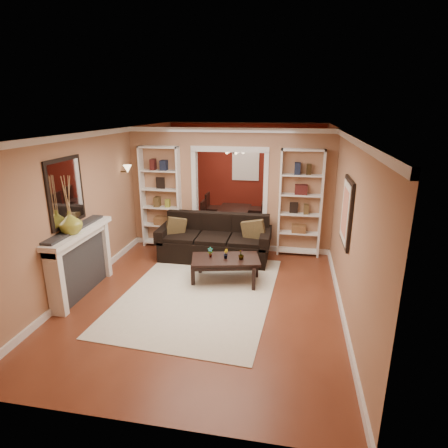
% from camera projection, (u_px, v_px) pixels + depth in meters
% --- Properties ---
extents(floor, '(8.00, 8.00, 0.00)m').
position_uv_depth(floor, '(220.00, 267.00, 7.59)').
color(floor, brown).
rests_on(floor, ground).
extents(ceiling, '(8.00, 8.00, 0.00)m').
position_uv_depth(ceiling, '(219.00, 131.00, 6.78)').
color(ceiling, white).
rests_on(ceiling, ground).
extents(wall_back, '(8.00, 0.00, 8.00)m').
position_uv_depth(wall_back, '(246.00, 170.00, 10.94)').
color(wall_back, '#AC7B5B').
rests_on(wall_back, ground).
extents(wall_front, '(8.00, 0.00, 8.00)m').
position_uv_depth(wall_front, '(135.00, 307.00, 3.43)').
color(wall_front, '#AC7B5B').
rests_on(wall_front, ground).
extents(wall_left, '(0.00, 8.00, 8.00)m').
position_uv_depth(wall_left, '(111.00, 198.00, 7.58)').
color(wall_left, '#AC7B5B').
rests_on(wall_left, ground).
extents(wall_right, '(0.00, 8.00, 8.00)m').
position_uv_depth(wall_right, '(341.00, 208.00, 6.79)').
color(wall_right, '#AC7B5B').
rests_on(wall_right, ground).
extents(partition_wall, '(4.50, 0.15, 2.70)m').
position_uv_depth(partition_wall, '(230.00, 190.00, 8.31)').
color(partition_wall, '#AC7B5B').
rests_on(partition_wall, floor).
extents(red_back_panel, '(4.44, 0.04, 2.64)m').
position_uv_depth(red_back_panel, '(246.00, 171.00, 10.92)').
color(red_back_panel, maroon).
rests_on(red_back_panel, floor).
extents(dining_window, '(0.78, 0.03, 0.98)m').
position_uv_depth(dining_window, '(246.00, 164.00, 10.81)').
color(dining_window, '#8CA5CC').
rests_on(dining_window, wall_back).
extents(area_rug, '(2.70, 3.63, 0.01)m').
position_uv_depth(area_rug, '(199.00, 292.00, 6.55)').
color(area_rug, silver).
rests_on(area_rug, floor).
extents(sofa, '(2.35, 1.01, 0.92)m').
position_uv_depth(sofa, '(214.00, 238.00, 7.91)').
color(sofa, black).
rests_on(sofa, floor).
extents(pillow_left, '(0.41, 0.30, 0.41)m').
position_uv_depth(pillow_left, '(176.00, 228.00, 7.98)').
color(pillow_left, brown).
rests_on(pillow_left, sofa).
extents(pillow_right, '(0.48, 0.20, 0.46)m').
position_uv_depth(pillow_right, '(254.00, 231.00, 7.68)').
color(pillow_right, brown).
rests_on(pillow_right, sofa).
extents(coffee_table, '(1.34, 0.92, 0.46)m').
position_uv_depth(coffee_table, '(226.00, 270.00, 6.92)').
color(coffee_table, black).
rests_on(coffee_table, floor).
extents(plant_left, '(0.12, 0.10, 0.19)m').
position_uv_depth(plant_left, '(210.00, 252.00, 6.87)').
color(plant_left, '#336626').
rests_on(plant_left, coffee_table).
extents(plant_center, '(0.10, 0.11, 0.17)m').
position_uv_depth(plant_center, '(226.00, 254.00, 6.82)').
color(plant_center, '#336626').
rests_on(plant_center, coffee_table).
extents(plant_right, '(0.15, 0.15, 0.19)m').
position_uv_depth(plant_right, '(241.00, 254.00, 6.77)').
color(plant_right, '#336626').
rests_on(plant_right, coffee_table).
extents(bookshelf_left, '(0.90, 0.30, 2.30)m').
position_uv_depth(bookshelf_left, '(161.00, 197.00, 8.48)').
color(bookshelf_left, white).
rests_on(bookshelf_left, floor).
extents(bookshelf_right, '(0.90, 0.30, 2.30)m').
position_uv_depth(bookshelf_right, '(300.00, 204.00, 7.94)').
color(bookshelf_right, white).
rests_on(bookshelf_right, floor).
extents(fireplace, '(0.32, 1.70, 1.16)m').
position_uv_depth(fireplace, '(82.00, 262.00, 6.37)').
color(fireplace, white).
rests_on(fireplace, floor).
extents(vase, '(0.45, 0.45, 0.38)m').
position_uv_depth(vase, '(70.00, 222.00, 5.97)').
color(vase, olive).
rests_on(vase, fireplace).
extents(mirror, '(0.03, 0.95, 1.10)m').
position_uv_depth(mirror, '(66.00, 192.00, 6.03)').
color(mirror, silver).
rests_on(mirror, wall_left).
extents(wall_sconce, '(0.18, 0.18, 0.22)m').
position_uv_depth(wall_sconce, '(125.00, 170.00, 7.93)').
color(wall_sconce, '#FFE0A5').
rests_on(wall_sconce, wall_left).
extents(framed_art, '(0.04, 0.85, 1.05)m').
position_uv_depth(framed_art, '(346.00, 212.00, 5.80)').
color(framed_art, black).
rests_on(framed_art, wall_right).
extents(dining_table, '(1.46, 0.82, 0.51)m').
position_uv_depth(dining_table, '(234.00, 219.00, 9.95)').
color(dining_table, black).
rests_on(dining_table, floor).
extents(dining_chair_nw, '(0.53, 0.53, 0.82)m').
position_uv_depth(dining_chair_nw, '(211.00, 216.00, 9.72)').
color(dining_chair_nw, black).
rests_on(dining_chair_nw, floor).
extents(dining_chair_ne, '(0.55, 0.55, 0.87)m').
position_uv_depth(dining_chair_ne, '(254.00, 217.00, 9.52)').
color(dining_chair_ne, black).
rests_on(dining_chair_ne, floor).
extents(dining_chair_sw, '(0.47, 0.47, 0.89)m').
position_uv_depth(dining_chair_sw, '(216.00, 209.00, 10.27)').
color(dining_chair_sw, black).
rests_on(dining_chair_sw, floor).
extents(dining_chair_se, '(0.50, 0.50, 0.94)m').
position_uv_depth(dining_chair_se, '(256.00, 210.00, 10.08)').
color(dining_chair_se, black).
rests_on(dining_chair_se, floor).
extents(chandelier, '(0.50, 0.50, 0.30)m').
position_uv_depth(chandelier, '(240.00, 152.00, 9.52)').
color(chandelier, '#372C19').
rests_on(chandelier, ceiling).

